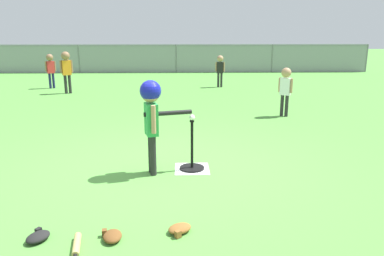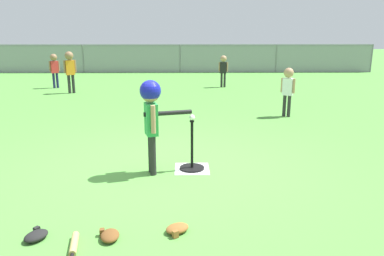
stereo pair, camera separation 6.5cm
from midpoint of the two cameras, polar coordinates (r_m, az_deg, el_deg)
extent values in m
plane|color=#51933D|center=(4.95, -4.24, -6.27)|extent=(60.00, 60.00, 0.00)
cube|color=white|center=(4.96, -0.38, -6.11)|extent=(0.44, 0.44, 0.01)
cylinder|color=black|center=(4.96, -0.38, -6.02)|extent=(0.32, 0.32, 0.03)
cylinder|color=black|center=(4.85, -0.38, -2.43)|extent=(0.04, 0.04, 0.62)
cylinder|color=black|center=(4.77, -0.39, 1.04)|extent=(0.06, 0.06, 0.02)
sphere|color=white|center=(4.76, -0.39, 1.58)|extent=(0.07, 0.07, 0.07)
cylinder|color=#262626|center=(4.81, -6.51, -3.74)|extent=(0.08, 0.08, 0.50)
cylinder|color=#262626|center=(4.71, -6.25, -4.15)|extent=(0.08, 0.08, 0.50)
cube|color=green|center=(4.64, -6.53, 1.32)|extent=(0.19, 0.25, 0.39)
cylinder|color=tan|center=(4.77, -6.86, 2.01)|extent=(0.06, 0.06, 0.34)
cylinder|color=tan|center=(4.50, -6.21, 1.27)|extent=(0.06, 0.06, 0.34)
sphere|color=tan|center=(4.58, -6.65, 5.21)|extent=(0.22, 0.22, 0.22)
sphere|color=#141999|center=(4.57, -6.66, 5.56)|extent=(0.26, 0.26, 0.26)
cylinder|color=black|center=(4.67, -4.02, 2.23)|extent=(0.59, 0.22, 0.06)
cylinder|color=#191E4C|center=(12.47, -20.20, 6.69)|extent=(0.07, 0.07, 0.46)
cylinder|color=#191E4C|center=(12.45, -20.66, 6.63)|extent=(0.07, 0.07, 0.46)
cube|color=red|center=(12.42, -20.60, 8.53)|extent=(0.24, 0.21, 0.36)
cylinder|color=#8C6647|center=(12.44, -20.03, 8.71)|extent=(0.05, 0.05, 0.31)
cylinder|color=#8C6647|center=(12.39, -21.20, 8.59)|extent=(0.05, 0.05, 0.31)
sphere|color=#8C6647|center=(12.39, -20.72, 9.87)|extent=(0.20, 0.20, 0.20)
cylinder|color=#262626|center=(11.96, 4.27, 7.17)|extent=(0.07, 0.07, 0.44)
cylinder|color=#262626|center=(11.96, 3.80, 7.18)|extent=(0.07, 0.07, 0.44)
cube|color=black|center=(11.92, 4.07, 9.02)|extent=(0.21, 0.14, 0.34)
cylinder|color=tan|center=(11.91, 4.66, 9.13)|extent=(0.05, 0.05, 0.29)
cylinder|color=tan|center=(11.92, 3.49, 9.15)|extent=(0.05, 0.05, 0.29)
sphere|color=tan|center=(11.89, 4.10, 10.35)|extent=(0.19, 0.19, 0.19)
cylinder|color=#262626|center=(11.30, -18.01, 6.28)|extent=(0.08, 0.08, 0.52)
cylinder|color=#262626|center=(11.28, -18.58, 6.22)|extent=(0.08, 0.08, 0.52)
cube|color=orange|center=(11.24, -18.48, 8.57)|extent=(0.27, 0.23, 0.40)
cylinder|color=#8C6647|center=(11.27, -17.77, 8.79)|extent=(0.06, 0.06, 0.35)
cylinder|color=#8C6647|center=(11.21, -19.22, 8.65)|extent=(0.06, 0.06, 0.35)
sphere|color=#8C6647|center=(11.21, -18.62, 10.24)|extent=(0.23, 0.23, 0.23)
cylinder|color=#262626|center=(8.08, 13.78, 3.24)|extent=(0.07, 0.07, 0.45)
cylinder|color=#262626|center=(8.11, 13.11, 3.33)|extent=(0.07, 0.07, 0.45)
cube|color=white|center=(8.03, 13.61, 6.07)|extent=(0.23, 0.21, 0.35)
cylinder|color=tan|center=(7.99, 14.47, 6.15)|extent=(0.05, 0.05, 0.30)
cylinder|color=tan|center=(8.07, 12.78, 6.33)|extent=(0.05, 0.05, 0.30)
sphere|color=tan|center=(8.00, 13.73, 8.08)|extent=(0.20, 0.20, 0.20)
cylinder|color=#DBB266|center=(3.44, -17.45, -16.36)|extent=(0.12, 0.31, 0.06)
ellipsoid|color=brown|center=(3.47, -12.38, -15.56)|extent=(0.19, 0.24, 0.07)
cube|color=brown|center=(3.53, -13.53, -15.05)|extent=(0.05, 0.05, 0.06)
ellipsoid|color=black|center=(3.65, -22.59, -14.85)|extent=(0.25, 0.27, 0.07)
cube|color=black|center=(3.73, -22.50, -14.13)|extent=(0.06, 0.06, 0.06)
ellipsoid|color=brown|center=(3.51, -2.41, -14.82)|extent=(0.27, 0.26, 0.07)
cube|color=brown|center=(3.43, -2.67, -15.61)|extent=(0.06, 0.06, 0.06)
cylinder|color=slate|center=(16.54, -16.72, 9.91)|extent=(0.06, 0.06, 1.15)
cylinder|color=slate|center=(16.00, -2.51, 10.36)|extent=(0.06, 0.06, 1.15)
cylinder|color=slate|center=(16.43, 11.80, 10.19)|extent=(0.06, 0.06, 1.15)
cylinder|color=slate|center=(17.78, 24.62, 9.50)|extent=(0.06, 0.06, 1.15)
cube|color=gray|center=(15.97, -2.54, 12.22)|extent=(16.00, 0.03, 0.03)
cube|color=gray|center=(16.00, -2.51, 10.36)|extent=(16.00, 0.01, 1.15)
camera|label=1|loc=(0.03, -90.39, -0.10)|focal=35.56mm
camera|label=2|loc=(0.03, 89.61, 0.10)|focal=35.56mm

